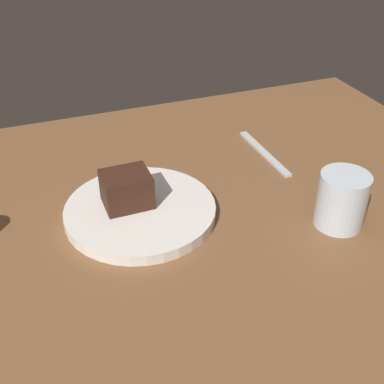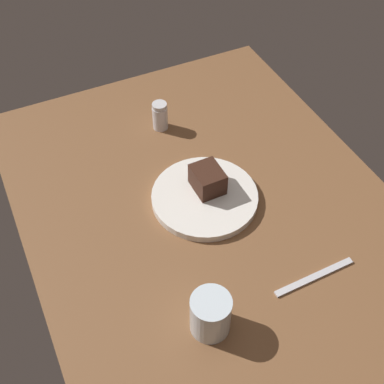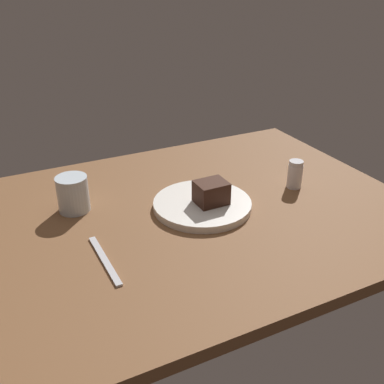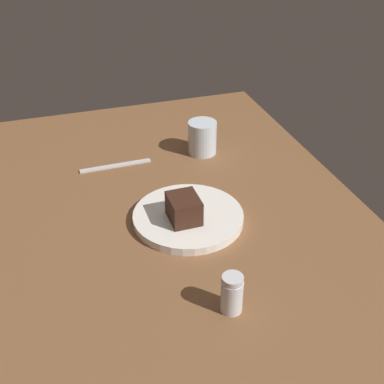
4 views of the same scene
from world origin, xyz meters
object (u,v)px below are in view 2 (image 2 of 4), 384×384
(butter_knife, at_px, (314,277))
(chocolate_cake_slice, at_px, (208,179))
(dessert_plate, at_px, (206,197))
(water_glass, at_px, (210,314))
(salt_shaker, at_px, (160,116))

(butter_knife, bearing_deg, chocolate_cake_slice, 106.48)
(dessert_plate, distance_m, water_glass, 0.33)
(butter_knife, bearing_deg, salt_shaker, 99.28)
(chocolate_cake_slice, bearing_deg, salt_shaker, -178.46)
(dessert_plate, bearing_deg, salt_shaker, 179.07)
(chocolate_cake_slice, bearing_deg, water_glass, -25.61)
(dessert_plate, height_order, salt_shaker, salt_shaker)
(chocolate_cake_slice, xyz_separation_m, water_glass, (0.31, -0.15, -0.00))
(dessert_plate, xyz_separation_m, chocolate_cake_slice, (-0.02, 0.01, 0.04))
(dessert_plate, height_order, water_glass, water_glass)
(chocolate_cake_slice, bearing_deg, butter_knife, 17.43)
(dessert_plate, bearing_deg, chocolate_cake_slice, 145.05)
(dessert_plate, relative_size, salt_shaker, 3.17)
(butter_knife, bearing_deg, dessert_plate, 109.49)
(salt_shaker, distance_m, butter_knife, 0.59)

